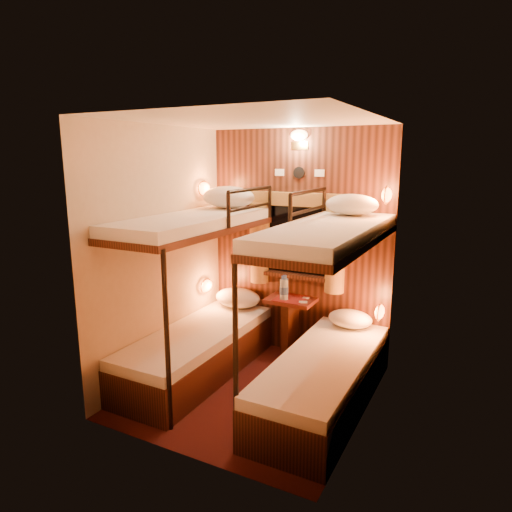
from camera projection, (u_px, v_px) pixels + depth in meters
The scene contains 22 objects.
floor at pixel (253, 391), 4.20m from camera, with size 2.10×2.10×0.00m, color #360E0E.
ceiling at pixel (253, 120), 3.69m from camera, with size 2.10×2.10×0.00m, color silver.
wall_back at pixel (299, 244), 4.85m from camera, with size 2.40×2.40×0.00m, color #C6B293.
wall_front at pixel (179, 296), 3.03m from camera, with size 2.40×2.40×0.00m, color #C6B293.
wall_left at pixel (161, 253), 4.39m from camera, with size 2.40×2.40×0.00m, color #C6B293.
wall_right at pixel (368, 278), 3.49m from camera, with size 2.40×2.40×0.00m, color #C6B293.
back_panel at pixel (298, 244), 4.84m from camera, with size 2.00×0.03×2.40m, color black.
bunk_left at pixel (197, 320), 4.43m from camera, with size 0.72×1.90×1.82m.
bunk_right at pixel (325, 344), 3.85m from camera, with size 0.72×1.90×1.82m.
window at pixel (297, 247), 4.82m from camera, with size 1.00×0.12×0.79m.
curtains at pixel (296, 239), 4.77m from camera, with size 1.10×0.22×1.00m.
back_fixtures at pixel (299, 143), 4.59m from camera, with size 0.54×0.09×0.48m.
reading_lamps at pixel (286, 246), 4.54m from camera, with size 2.00×0.20×1.25m.
table at pixel (290, 320), 4.85m from camera, with size 0.50×0.34×0.66m.
bottle_left at pixel (283, 289), 4.74m from camera, with size 0.07×0.07×0.25m.
bottle_right at pixel (285, 289), 4.73m from camera, with size 0.08×0.08×0.26m.
sachet_a at pixel (303, 302), 4.67m from camera, with size 0.09×0.06×0.01m, color silver.
sachet_b at pixel (306, 298), 4.81m from camera, with size 0.07×0.05×0.01m, color silver.
pillow_lower_left at pixel (238, 298), 5.12m from camera, with size 0.53×0.38×0.21m, color silver.
pillow_lower_right at pixel (350, 319), 4.51m from camera, with size 0.44×0.31×0.17m, color silver.
pillow_upper_left at pixel (228, 197), 4.72m from camera, with size 0.58×0.41×0.23m, color silver.
pillow_upper_right at pixel (352, 204), 4.16m from camera, with size 0.49×0.35×0.19m, color silver.
Camera 1 is at (1.79, -3.39, 2.10)m, focal length 32.00 mm.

